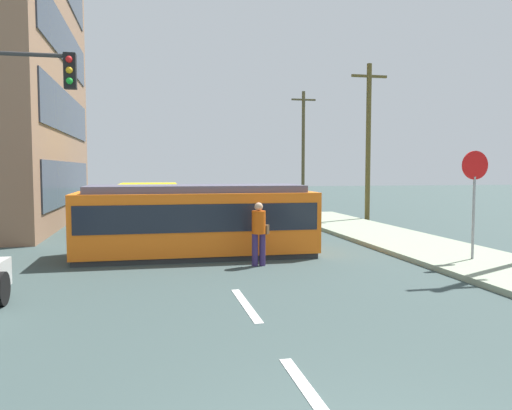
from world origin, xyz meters
The scene contains 12 objects.
ground_plane centered at (0.00, 10.00, 0.00)m, with size 120.00×120.00×0.00m, color #364645.
lane_stripe_1 centered at (0.00, 2.00, 0.01)m, with size 0.16×2.40×0.01m, color silver.
lane_stripe_2 centered at (0.00, 6.00, 0.01)m, with size 0.16×2.40×0.01m, color silver.
lane_stripe_3 centered at (0.00, 17.67, 0.01)m, with size 0.16×2.40×0.01m, color silver.
lane_stripe_4 centered at (0.00, 23.67, 0.01)m, with size 0.16×2.40×0.01m, color silver.
streetcar_tram centered at (-0.40, 11.67, 1.07)m, with size 6.86×2.56×2.07m.
city_bus centered at (-1.79, 19.12, 1.08)m, with size 2.67×5.34×1.89m.
pedestrian_crossing centered at (1.06, 9.73, 0.94)m, with size 0.49×0.36×1.67m.
stop_sign centered at (6.71, 8.80, 2.19)m, with size 0.76×0.07×2.88m.
traffic_light_mast centered at (-4.77, 9.76, 3.73)m, with size 2.28×0.33×5.42m.
utility_pole_mid centered at (8.75, 20.02, 3.98)m, with size 1.80×0.24×7.61m.
utility_pole_far centered at (9.36, 32.61, 4.27)m, with size 1.80×0.24×8.17m.
Camera 1 is at (-1.75, -3.19, 2.53)m, focal length 35.72 mm.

